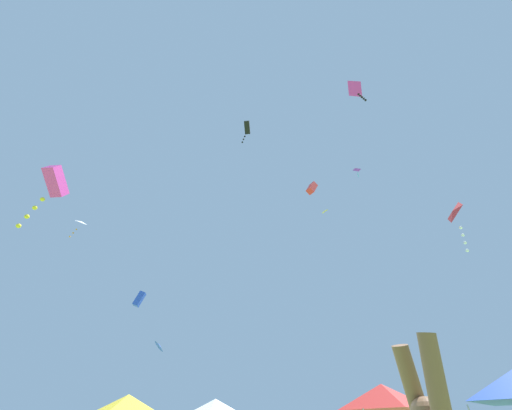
% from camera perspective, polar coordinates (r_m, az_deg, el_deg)
% --- Properties ---
extents(canopy_tent_yellow, '(2.70, 2.70, 2.89)m').
position_cam_1_polar(canopy_tent_yellow, '(15.76, -24.48, -32.77)').
color(canopy_tent_yellow, '#9E9EA3').
rests_on(canopy_tent_yellow, ground).
extents(canopy_tent_red, '(3.16, 3.16, 3.38)m').
position_cam_1_polar(canopy_tent_red, '(16.77, 24.15, -31.56)').
color(canopy_tent_red, '#9E9EA3').
rests_on(canopy_tent_red, ground).
extents(canopy_tent_white, '(2.69, 2.69, 2.88)m').
position_cam_1_polar(canopy_tent_white, '(16.81, -8.24, -35.41)').
color(canopy_tent_white, '#9E9EA3').
rests_on(canopy_tent_white, ground).
extents(kite_white_delta, '(1.55, 1.55, 2.24)m').
position_cam_1_polar(kite_white_delta, '(32.35, -31.54, -2.97)').
color(kite_white_delta, white).
extents(kite_red_box, '(1.04, 0.94, 1.20)m').
position_cam_1_polar(kite_red_box, '(21.48, 11.09, 3.33)').
color(kite_red_box, red).
extents(kite_purple_diamond, '(1.00, 1.00, 1.69)m').
position_cam_1_polar(kite_purple_diamond, '(37.38, 19.53, 6.63)').
color(kite_purple_diamond, purple).
extents(kite_yellow_diamond, '(0.84, 0.80, 0.56)m').
position_cam_1_polar(kite_yellow_diamond, '(28.86, 13.52, -1.19)').
color(kite_yellow_diamond, yellow).
extents(kite_black_box, '(0.83, 1.43, 2.99)m').
position_cam_1_polar(kite_black_box, '(30.83, -1.80, 15.10)').
color(kite_black_box, black).
extents(kite_blue_delta, '(0.94, 1.03, 0.65)m').
position_cam_1_polar(kite_blue_delta, '(21.94, -18.73, -25.07)').
color(kite_blue_delta, blue).
extents(kite_blue_box, '(0.97, 0.64, 1.41)m').
position_cam_1_polar(kite_blue_box, '(29.61, -22.25, -16.96)').
color(kite_blue_box, blue).
extents(kite_magenta_box, '(0.89, 1.54, 3.28)m').
position_cam_1_polar(kite_magenta_box, '(16.65, -35.26, 3.64)').
color(kite_magenta_box, '#D6389E').
extents(kite_magenta_diamond, '(0.96, 0.98, 2.23)m').
position_cam_1_polar(kite_magenta_diamond, '(19.86, 19.40, 20.82)').
color(kite_magenta_diamond, '#D6389E').
extents(kite_red_diamond, '(1.13, 1.17, 3.15)m').
position_cam_1_polar(kite_red_diamond, '(21.04, 34.78, -1.50)').
color(kite_red_diamond, red).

